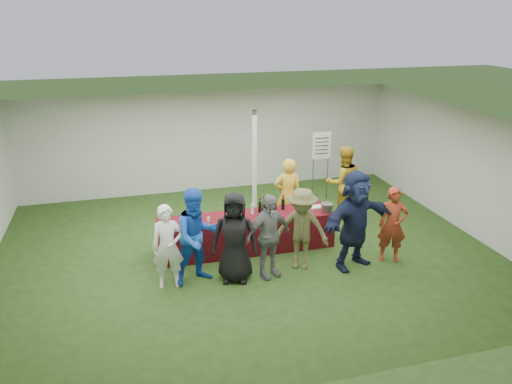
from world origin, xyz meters
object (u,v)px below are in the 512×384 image
object	(u,v)px
wine_list_sign	(321,151)
customer_6	(393,225)
customer_2	(235,237)
customer_1	(197,236)
staff_back	(343,182)
dump_bucket	(327,208)
serving_table	(247,233)
customer_3	(268,236)
staff_pourer	(288,196)
customer_0	(168,247)
customer_5	(355,220)
customer_4	(301,229)

from	to	relation	value
wine_list_sign	customer_6	xyz separation A→B (m)	(0.06, -3.55, -0.55)
wine_list_sign	customer_2	size ratio (longest dim) A/B	1.05
wine_list_sign	customer_1	size ratio (longest dim) A/B	1.00
staff_back	customer_2	distance (m)	3.84
dump_bucket	customer_1	distance (m)	2.94
serving_table	wine_list_sign	distance (m)	3.59
customer_3	staff_pourer	bearing A→B (deg)	44.09
staff_pourer	customer_1	bearing A→B (deg)	43.56
staff_back	customer_6	bearing A→B (deg)	91.92
staff_back	customer_3	xyz separation A→B (m)	(-2.51, -2.24, -0.07)
wine_list_sign	customer_0	bearing A→B (deg)	-141.56
customer_5	customer_6	world-z (taller)	customer_5
customer_3	customer_6	distance (m)	2.52
customer_0	customer_2	xyz separation A→B (m)	(1.19, -0.09, 0.08)
wine_list_sign	customer_5	bearing A→B (deg)	-102.02
serving_table	customer_0	bearing A→B (deg)	-148.24
customer_2	customer_3	xyz separation A→B (m)	(0.63, -0.02, -0.05)
customer_1	customer_6	world-z (taller)	customer_1
serving_table	customer_5	size ratio (longest dim) A/B	1.86
serving_table	staff_back	size ratio (longest dim) A/B	2.05
serving_table	customer_1	world-z (taller)	customer_1
dump_bucket	customer_5	bearing A→B (deg)	-81.97
customer_6	wine_list_sign	bearing A→B (deg)	111.63
customer_0	customer_1	xyz separation A→B (m)	(0.53, 0.04, 0.12)
dump_bucket	customer_2	bearing A→B (deg)	-156.95
dump_bucket	customer_3	size ratio (longest dim) A/B	0.15
staff_back	customer_5	bearing A→B (deg)	72.20
dump_bucket	customer_3	bearing A→B (deg)	-148.57
staff_back	customer_2	world-z (taller)	staff_back
dump_bucket	customer_0	bearing A→B (deg)	-166.10
wine_list_sign	customer_3	size ratio (longest dim) A/B	1.11
staff_back	customer_1	distance (m)	4.32
dump_bucket	customer_1	size ratio (longest dim) A/B	0.14
wine_list_sign	customer_4	size ratio (longest dim) A/B	1.11
customer_0	customer_5	xyz separation A→B (m)	(3.51, -0.18, 0.19)
wine_list_sign	customer_3	xyz separation A→B (m)	(-2.45, -3.50, -0.50)
serving_table	staff_pourer	xyz separation A→B (m)	(1.10, 0.66, 0.47)
customer_3	customer_4	distance (m)	0.71
customer_3	customer_5	xyz separation A→B (m)	(1.69, -0.07, 0.16)
staff_pourer	customer_4	distance (m)	1.71
dump_bucket	wine_list_sign	bearing A→B (deg)	70.53
staff_back	customer_4	world-z (taller)	staff_back
customer_2	customer_4	xyz separation A→B (m)	(1.32, 0.12, -0.05)
customer_3	serving_table	bearing A→B (deg)	78.11
customer_3	customer_4	xyz separation A→B (m)	(0.70, 0.14, -0.00)
serving_table	customer_1	distance (m)	1.63
dump_bucket	customer_0	distance (m)	3.46
customer_4	customer_5	distance (m)	1.03
customer_3	customer_6	size ratio (longest dim) A/B	1.06
customer_3	wine_list_sign	bearing A→B (deg)	37.51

